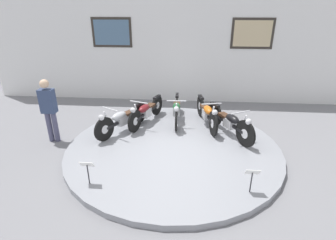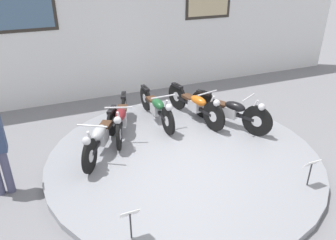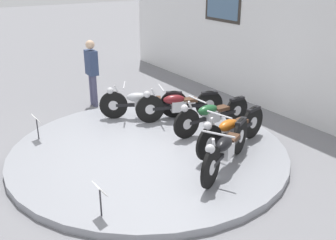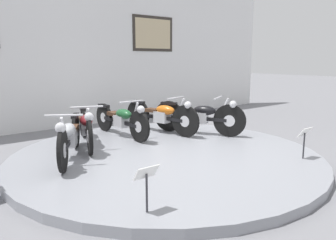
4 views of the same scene
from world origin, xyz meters
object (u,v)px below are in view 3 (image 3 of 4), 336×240
(motorcycle_black, at_px, (226,148))
(info_placard_front_left, at_px, (37,122))
(info_placard_front_centre, at_px, (100,193))
(visitor_standing, at_px, (92,69))
(motorcycle_green, at_px, (211,114))
(motorcycle_maroon, at_px, (178,104))
(motorcycle_silver, at_px, (142,102))
(motorcycle_orange, at_px, (231,129))

(motorcycle_black, relative_size, info_placard_front_left, 3.52)
(info_placard_front_centre, height_order, visitor_standing, visitor_standing)
(motorcycle_green, height_order, info_placard_front_centre, motorcycle_green)
(motorcycle_maroon, distance_m, info_placard_front_left, 2.98)
(motorcycle_silver, relative_size, info_placard_front_centre, 3.39)
(motorcycle_silver, bearing_deg, motorcycle_black, 0.04)
(motorcycle_maroon, xyz_separation_m, info_placard_front_centre, (2.40, -2.91, -0.01))
(motorcycle_green, height_order, motorcycle_orange, motorcycle_orange)
(motorcycle_orange, bearing_deg, motorcycle_maroon, -179.99)
(motorcycle_black, bearing_deg, visitor_standing, -174.53)
(motorcycle_black, bearing_deg, motorcycle_green, 149.81)
(motorcycle_maroon, relative_size, info_placard_front_left, 3.68)
(visitor_standing, bearing_deg, motorcycle_black, 5.47)
(motorcycle_black, height_order, visitor_standing, visitor_standing)
(motorcycle_black, height_order, info_placard_front_centre, motorcycle_black)
(motorcycle_silver, xyz_separation_m, motorcycle_green, (1.43, 0.83, -0.01))
(motorcycle_black, height_order, info_placard_front_left, motorcycle_black)
(info_placard_front_left, distance_m, visitor_standing, 2.52)
(motorcycle_silver, bearing_deg, motorcycle_maroon, 47.40)
(motorcycle_maroon, bearing_deg, info_placard_front_centre, -50.49)
(info_placard_front_centre, relative_size, visitor_standing, 0.31)
(motorcycle_orange, relative_size, visitor_standing, 1.18)
(motorcycle_silver, xyz_separation_m, visitor_standing, (-1.73, -0.44, 0.43))
(info_placard_front_left, bearing_deg, visitor_standing, 131.24)
(info_placard_front_left, xyz_separation_m, info_placard_front_centre, (3.05, 0.00, 0.00))
(motorcycle_silver, bearing_deg, motorcycle_orange, 14.75)
(motorcycle_maroon, height_order, info_placard_front_left, motorcycle_maroon)
(motorcycle_silver, height_order, info_placard_front_centre, motorcycle_silver)
(motorcycle_green, bearing_deg, motorcycle_orange, -14.64)
(motorcycle_green, height_order, visitor_standing, visitor_standing)
(info_placard_front_left, relative_size, visitor_standing, 0.31)
(info_placard_front_left, xyz_separation_m, visitor_standing, (-1.64, 1.87, 0.44))
(motorcycle_green, distance_m, visitor_standing, 3.44)
(motorcycle_orange, xyz_separation_m, motorcycle_black, (0.56, -0.60, 0.01))
(info_placard_front_left, bearing_deg, motorcycle_black, 38.00)
(motorcycle_silver, height_order, motorcycle_orange, motorcycle_orange)
(motorcycle_orange, bearing_deg, motorcycle_green, 165.36)
(info_placard_front_left, bearing_deg, motorcycle_orange, 50.55)
(motorcycle_green, xyz_separation_m, motorcycle_orange, (0.87, -0.23, 0.02))
(motorcycle_silver, relative_size, motorcycle_orange, 0.88)
(motorcycle_maroon, height_order, visitor_standing, visitor_standing)
(motorcycle_silver, xyz_separation_m, motorcycle_orange, (2.30, 0.60, 0.01))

